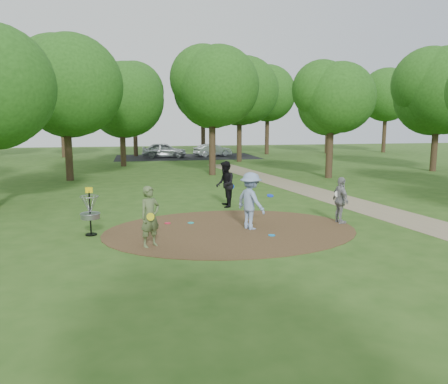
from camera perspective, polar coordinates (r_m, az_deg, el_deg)
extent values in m
plane|color=#2D5119|center=(14.53, 0.94, -5.03)|extent=(100.00, 100.00, 0.00)
cylinder|color=#47301C|center=(14.53, 0.94, -5.00)|extent=(8.40, 8.40, 0.02)
cube|color=#8C7A5B|center=(18.76, 19.36, -2.28)|extent=(7.55, 39.89, 0.01)
cube|color=black|center=(44.18, -4.90, 4.59)|extent=(14.00, 8.00, 0.01)
imported|color=#53663B|center=(12.66, -9.63, -3.20)|extent=(0.77, 0.72, 1.77)
cylinder|color=yellow|center=(12.42, -9.58, -3.21)|extent=(0.22, 0.08, 0.22)
imported|color=#859DC7|center=(14.52, 3.51, -1.19)|extent=(1.18, 1.43, 1.92)
cylinder|color=#0B2CCA|center=(14.68, 6.05, -0.48)|extent=(0.24, 0.24, 0.08)
imported|color=black|center=(18.26, 0.15, 1.02)|extent=(0.82, 1.01, 1.94)
cylinder|color=blue|center=(18.36, 1.02, 0.73)|extent=(0.23, 0.13, 0.22)
imported|color=gray|center=(15.89, 14.99, -1.06)|extent=(0.44, 0.98, 1.66)
cylinder|color=white|center=(15.80, 14.60, -0.26)|extent=(0.22, 0.06, 0.22)
cylinder|color=#16B3B5|center=(15.51, -4.36, -4.03)|extent=(0.22, 0.22, 0.02)
cylinder|color=#0D8DDF|center=(13.90, 6.25, -5.63)|extent=(0.22, 0.22, 0.02)
cylinder|color=red|center=(15.54, -7.37, -4.06)|extent=(0.22, 0.22, 0.02)
imported|color=#B6BBBF|center=(43.52, -7.82, 5.43)|extent=(4.44, 2.06, 1.47)
imported|color=#B8BCC1|center=(44.64, -1.48, 5.48)|extent=(4.05, 2.39, 1.26)
cylinder|color=black|center=(14.43, -17.08, -2.81)|extent=(0.05, 0.05, 1.35)
cylinder|color=black|center=(14.57, -16.96, -5.33)|extent=(0.36, 0.36, 0.04)
cylinder|color=gray|center=(14.44, -17.07, -3.02)|extent=(0.60, 0.60, 0.16)
torus|color=gray|center=(14.42, -17.08, -2.71)|extent=(0.63, 0.63, 0.03)
torus|color=gray|center=(14.32, -17.19, -0.55)|extent=(0.58, 0.58, 0.02)
cube|color=yellow|center=(14.29, -17.23, 0.24)|extent=(0.22, 0.02, 0.18)
cylinder|color=#332316|center=(28.08, -19.65, 5.29)|extent=(0.44, 0.44, 3.80)
sphere|color=#204C14|center=(28.09, -20.05, 12.51)|extent=(5.97, 5.97, 5.97)
cylinder|color=#332316|center=(29.23, -1.54, 6.33)|extent=(0.44, 0.44, 4.18)
sphere|color=#204C14|center=(29.26, -1.57, 13.25)|extent=(5.23, 5.23, 5.23)
cylinder|color=#332316|center=(28.48, 13.62, 5.42)|extent=(0.44, 0.44, 3.61)
sphere|color=#204C14|center=(28.45, 13.85, 11.47)|extent=(4.35, 4.35, 4.35)
cylinder|color=#332316|center=(35.81, -13.07, 6.03)|extent=(0.44, 0.44, 3.42)
sphere|color=#204C14|center=(35.79, -13.26, 11.33)|extent=(5.84, 5.84, 5.84)
cylinder|color=#332316|center=(38.84, 2.01, 7.20)|extent=(0.44, 0.44, 4.37)
sphere|color=#204C14|center=(38.89, 2.04, 12.80)|extent=(5.86, 5.86, 5.86)
cylinder|color=#332316|center=(34.86, 25.80, 5.58)|extent=(0.44, 0.44, 3.80)
sphere|color=#204C14|center=(34.87, 26.22, 11.44)|extent=(6.08, 6.08, 6.08)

